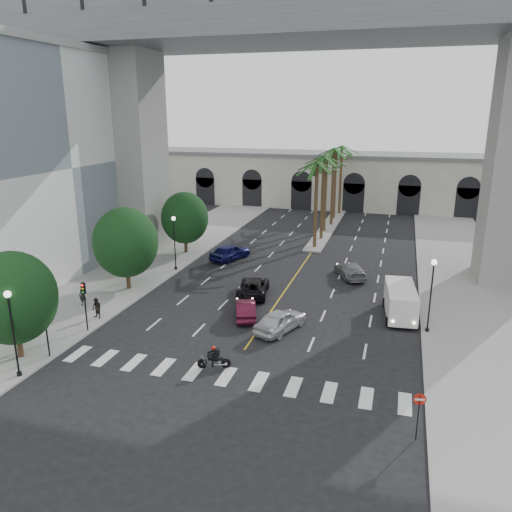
% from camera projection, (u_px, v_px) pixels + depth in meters
% --- Properties ---
extents(ground, '(140.00, 140.00, 0.00)m').
position_uv_depth(ground, '(234.00, 364.00, 30.33)').
color(ground, black).
rests_on(ground, ground).
extents(sidewalk_left, '(8.00, 100.00, 0.15)m').
position_uv_depth(sidewalk_left, '(137.00, 270.00, 48.19)').
color(sidewalk_left, gray).
rests_on(sidewalk_left, ground).
extents(sidewalk_right, '(8.00, 100.00, 0.15)m').
position_uv_depth(sidewalk_right, '(471.00, 302.00, 40.07)').
color(sidewalk_right, gray).
rests_on(sidewalk_right, ground).
extents(median, '(2.00, 24.00, 0.20)m').
position_uv_depth(median, '(328.00, 228.00, 65.31)').
color(median, gray).
rests_on(median, ground).
extents(pier_building, '(71.00, 10.50, 8.50)m').
position_uv_depth(pier_building, '(345.00, 180.00, 79.81)').
color(pier_building, silver).
rests_on(pier_building, ground).
extents(bridge, '(75.00, 13.00, 26.00)m').
position_uv_depth(bridge, '(347.00, 68.00, 44.50)').
color(bridge, gray).
rests_on(bridge, ground).
extents(palm_a, '(3.20, 3.20, 10.30)m').
position_uv_depth(palm_a, '(317.00, 167.00, 53.58)').
color(palm_a, '#47331E').
rests_on(palm_a, ground).
extents(palm_b, '(3.20, 3.20, 10.60)m').
position_uv_depth(palm_b, '(324.00, 161.00, 57.16)').
color(palm_b, '#47331E').
rests_on(palm_b, ground).
extents(palm_c, '(3.20, 3.20, 10.10)m').
position_uv_depth(palm_c, '(326.00, 161.00, 61.06)').
color(palm_c, '#47331E').
rests_on(palm_c, ground).
extents(palm_d, '(3.20, 3.20, 10.90)m').
position_uv_depth(palm_d, '(334.00, 153.00, 64.44)').
color(palm_d, '#47331E').
rests_on(palm_d, ground).
extents(palm_e, '(3.20, 3.20, 10.40)m').
position_uv_depth(palm_e, '(336.00, 154.00, 68.32)').
color(palm_e, '#47331E').
rests_on(palm_e, ground).
extents(palm_f, '(3.20, 3.20, 10.70)m').
position_uv_depth(palm_f, '(342.00, 150.00, 71.85)').
color(palm_f, '#47331E').
rests_on(palm_f, ground).
extents(street_tree_near, '(5.20, 5.20, 6.89)m').
position_uv_depth(street_tree_near, '(13.00, 298.00, 29.96)').
color(street_tree_near, '#382616').
rests_on(street_tree_near, ground).
extents(street_tree_mid, '(5.44, 5.44, 7.21)m').
position_uv_depth(street_tree_mid, '(126.00, 242.00, 41.89)').
color(street_tree_mid, '#382616').
rests_on(street_tree_mid, ground).
extents(street_tree_far, '(5.04, 5.04, 6.68)m').
position_uv_depth(street_tree_far, '(185.00, 218.00, 53.03)').
color(street_tree_far, '#382616').
rests_on(street_tree_far, ground).
extents(lamp_post_left_near, '(0.40, 0.40, 5.35)m').
position_uv_depth(lamp_post_left_near, '(12.00, 327.00, 27.91)').
color(lamp_post_left_near, black).
rests_on(lamp_post_left_near, ground).
extents(lamp_post_left_far, '(0.40, 0.40, 5.35)m').
position_uv_depth(lamp_post_left_far, '(174.00, 238.00, 47.26)').
color(lamp_post_left_far, black).
rests_on(lamp_post_left_far, ground).
extents(lamp_post_right, '(0.40, 0.40, 5.35)m').
position_uv_depth(lamp_post_right, '(431.00, 289.00, 33.71)').
color(lamp_post_right, black).
rests_on(lamp_post_right, ground).
extents(traffic_signal_near, '(0.25, 0.18, 3.65)m').
position_uv_depth(traffic_signal_near, '(45.00, 321.00, 30.39)').
color(traffic_signal_near, black).
rests_on(traffic_signal_near, ground).
extents(traffic_signal_far, '(0.25, 0.18, 3.65)m').
position_uv_depth(traffic_signal_far, '(85.00, 298.00, 34.07)').
color(traffic_signal_far, black).
rests_on(traffic_signal_far, ground).
extents(motorcycle_rider, '(1.95, 0.77, 1.45)m').
position_uv_depth(motorcycle_rider, '(215.00, 358.00, 29.73)').
color(motorcycle_rider, black).
rests_on(motorcycle_rider, ground).
extents(car_a, '(3.32, 4.88, 1.54)m').
position_uv_depth(car_a, '(280.00, 320.00, 34.79)').
color(car_a, silver).
rests_on(car_a, ground).
extents(car_b, '(2.67, 4.29, 1.33)m').
position_uv_depth(car_b, '(246.00, 309.00, 37.05)').
color(car_b, '#4A0E21').
rests_on(car_b, ground).
extents(car_c, '(3.15, 5.39, 1.41)m').
position_uv_depth(car_c, '(253.00, 287.00, 41.68)').
color(car_c, black).
rests_on(car_c, ground).
extents(car_d, '(3.74, 5.15, 1.39)m').
position_uv_depth(car_d, '(351.00, 270.00, 46.04)').
color(car_d, slate).
rests_on(car_d, ground).
extents(car_e, '(3.58, 5.25, 1.66)m').
position_uv_depth(car_e, '(230.00, 252.00, 51.53)').
color(car_e, '#11124F').
rests_on(car_e, ground).
extents(cargo_van, '(2.66, 5.64, 2.33)m').
position_uv_depth(cargo_van, '(400.00, 301.00, 36.97)').
color(cargo_van, white).
rests_on(cargo_van, ground).
extents(pedestrian_a, '(0.63, 0.42, 1.70)m').
position_uv_depth(pedestrian_a, '(83.00, 295.00, 38.91)').
color(pedestrian_a, black).
rests_on(pedestrian_a, sidewalk_left).
extents(pedestrian_b, '(0.89, 0.77, 1.56)m').
position_uv_depth(pedestrian_b, '(97.00, 308.00, 36.51)').
color(pedestrian_b, black).
rests_on(pedestrian_b, sidewalk_left).
extents(do_not_enter_sign, '(0.59, 0.14, 2.44)m').
position_uv_depth(do_not_enter_sign, '(419.00, 406.00, 22.91)').
color(do_not_enter_sign, black).
rests_on(do_not_enter_sign, ground).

